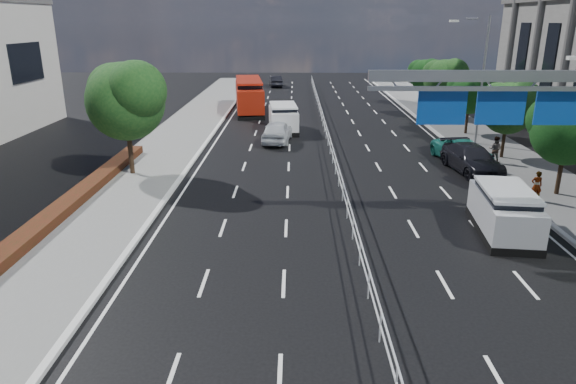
{
  "coord_description": "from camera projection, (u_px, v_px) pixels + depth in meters",
  "views": [
    {
      "loc": [
        -2.45,
        -10.93,
        8.73
      ],
      "look_at": [
        -2.69,
        7.87,
        2.4
      ],
      "focal_mm": 32.0,
      "sensor_mm": 36.0,
      "label": 1
    }
  ],
  "objects": [
    {
      "name": "ground",
      "position": [
        389.0,
        379.0,
        13.12
      ],
      "size": [
        160.0,
        160.0,
        0.0
      ],
      "primitive_type": "plane",
      "color": "black",
      "rests_on": "ground"
    },
    {
      "name": "kerb_near",
      "position": [
        39.0,
        374.0,
        13.2
      ],
      "size": [
        0.25,
        140.0,
        0.15
      ],
      "primitive_type": "cube",
      "color": "silver",
      "rests_on": "ground"
    },
    {
      "name": "median_fence",
      "position": [
        331.0,
        149.0,
        34.27
      ],
      "size": [
        0.05,
        85.0,
        1.02
      ],
      "color": "silver",
      "rests_on": "ground"
    },
    {
      "name": "overhead_gantry",
      "position": [
        521.0,
        101.0,
        20.77
      ],
      "size": [
        10.24,
        0.38,
        7.45
      ],
      "color": "gray",
      "rests_on": "ground"
    },
    {
      "name": "streetlight_far",
      "position": [
        479.0,
        73.0,
        35.97
      ],
      "size": [
        2.78,
        2.4,
        9.0
      ],
      "color": "gray",
      "rests_on": "ground"
    },
    {
      "name": "near_tree_back",
      "position": [
        126.0,
        97.0,
        28.82
      ],
      "size": [
        4.84,
        4.51,
        6.69
      ],
      "color": "black",
      "rests_on": "ground"
    },
    {
      "name": "far_tree_d",
      "position": [
        569.0,
        126.0,
        25.52
      ],
      "size": [
        3.85,
        3.59,
        5.34
      ],
      "color": "black",
      "rests_on": "ground"
    },
    {
      "name": "far_tree_e",
      "position": [
        509.0,
        105.0,
        32.67
      ],
      "size": [
        3.63,
        3.38,
        5.13
      ],
      "color": "black",
      "rests_on": "ground"
    },
    {
      "name": "far_tree_f",
      "position": [
        471.0,
        91.0,
        39.8
      ],
      "size": [
        3.52,
        3.28,
        5.02
      ],
      "color": "black",
      "rests_on": "ground"
    },
    {
      "name": "far_tree_g",
      "position": [
        444.0,
        77.0,
        46.82
      ],
      "size": [
        3.96,
        3.69,
        5.45
      ],
      "color": "black",
      "rests_on": "ground"
    },
    {
      "name": "far_tree_h",
      "position": [
        424.0,
        73.0,
        54.04
      ],
      "size": [
        3.41,
        3.18,
        4.91
      ],
      "color": "black",
      "rests_on": "ground"
    },
    {
      "name": "white_minivan",
      "position": [
        283.0,
        118.0,
        42.02
      ],
      "size": [
        2.64,
        5.25,
        2.2
      ],
      "rotation": [
        0.0,
        0.0,
        0.09
      ],
      "color": "black",
      "rests_on": "ground"
    },
    {
      "name": "red_bus",
      "position": [
        249.0,
        94.0,
        51.17
      ],
      "size": [
        3.8,
        10.83,
        3.17
      ],
      "rotation": [
        0.0,
        0.0,
        0.12
      ],
      "color": "black",
      "rests_on": "ground"
    },
    {
      "name": "near_car_silver",
      "position": [
        277.0,
        131.0,
        38.25
      ],
      "size": [
        2.42,
        5.01,
        1.65
      ],
      "primitive_type": "imported",
      "rotation": [
        0.0,
        0.0,
        3.04
      ],
      "color": "silver",
      "rests_on": "ground"
    },
    {
      "name": "near_car_dark",
      "position": [
        275.0,
        81.0,
        70.39
      ],
      "size": [
        2.1,
        4.55,
        1.45
      ],
      "primitive_type": "imported",
      "rotation": [
        0.0,
        0.0,
        3.28
      ],
      "color": "black",
      "rests_on": "ground"
    },
    {
      "name": "silver_minivan",
      "position": [
        504.0,
        211.0,
        21.8
      ],
      "size": [
        2.58,
        5.05,
        2.02
      ],
      "rotation": [
        0.0,
        0.0,
        -0.11
      ],
      "color": "black",
      "rests_on": "ground"
    },
    {
      "name": "parked_car_teal",
      "position": [
        462.0,
        151.0,
        32.8
      ],
      "size": [
        3.11,
        5.56,
        1.47
      ],
      "primitive_type": "imported",
      "rotation": [
        0.0,
        0.0,
        0.13
      ],
      "color": "#166559",
      "rests_on": "ground"
    },
    {
      "name": "parked_car_dark",
      "position": [
        472.0,
        159.0,
        30.77
      ],
      "size": [
        2.94,
        5.72,
        1.59
      ],
      "primitive_type": "imported",
      "rotation": [
        0.0,
        0.0,
        0.13
      ],
      "color": "black",
      "rests_on": "ground"
    },
    {
      "name": "pedestrian_a",
      "position": [
        536.0,
        186.0,
        25.46
      ],
      "size": [
        0.57,
        0.38,
        1.52
      ],
      "primitive_type": "imported",
      "rotation": [
        0.0,
        0.0,
        3.11
      ],
      "color": "gray",
      "rests_on": "sidewalk_far"
    },
    {
      "name": "pedestrian_b",
      "position": [
        495.0,
        149.0,
        32.31
      ],
      "size": [
        1.02,
        0.97,
        1.66
      ],
      "primitive_type": "imported",
      "rotation": [
        0.0,
        0.0,
        2.55
      ],
      "color": "gray",
      "rests_on": "sidewalk_far"
    }
  ]
}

